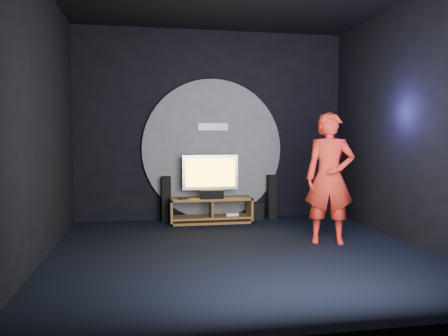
# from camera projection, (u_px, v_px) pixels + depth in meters

# --- Properties ---
(floor) EXTENTS (5.00, 5.00, 0.00)m
(floor) POSITION_uv_depth(u_px,v_px,m) (240.00, 252.00, 5.82)
(floor) COLOR black
(floor) RESTS_ON ground
(back_wall) EXTENTS (5.00, 0.04, 3.50)m
(back_wall) POSITION_uv_depth(u_px,v_px,m) (212.00, 125.00, 8.15)
(back_wall) COLOR black
(back_wall) RESTS_ON ground
(front_wall) EXTENTS (5.00, 0.04, 3.50)m
(front_wall) POSITION_uv_depth(u_px,v_px,m) (312.00, 107.00, 3.24)
(front_wall) COLOR black
(front_wall) RESTS_ON ground
(left_wall) EXTENTS (0.04, 5.00, 3.50)m
(left_wall) POSITION_uv_depth(u_px,v_px,m) (38.00, 119.00, 5.26)
(left_wall) COLOR black
(left_wall) RESTS_ON ground
(right_wall) EXTENTS (0.04, 5.00, 3.50)m
(right_wall) POSITION_uv_depth(u_px,v_px,m) (414.00, 121.00, 6.14)
(right_wall) COLOR black
(right_wall) RESTS_ON ground
(wall_disc_panel) EXTENTS (2.60, 0.11, 2.60)m
(wall_disc_panel) POSITION_uv_depth(u_px,v_px,m) (213.00, 149.00, 8.13)
(wall_disc_panel) COLOR #515156
(wall_disc_panel) RESTS_ON ground
(media_console) EXTENTS (1.46, 0.45, 0.45)m
(media_console) POSITION_uv_depth(u_px,v_px,m) (211.00, 212.00, 7.81)
(media_console) COLOR brown
(media_console) RESTS_ON ground
(tv) EXTENTS (1.00, 0.22, 0.76)m
(tv) POSITION_uv_depth(u_px,v_px,m) (210.00, 174.00, 7.82)
(tv) COLOR #ADAEB4
(tv) RESTS_ON media_console
(center_speaker) EXTENTS (0.40, 0.15, 0.15)m
(center_speaker) POSITION_uv_depth(u_px,v_px,m) (212.00, 194.00, 7.66)
(center_speaker) COLOR black
(center_speaker) RESTS_ON media_console
(remote) EXTENTS (0.18, 0.05, 0.02)m
(remote) POSITION_uv_depth(u_px,v_px,m) (183.00, 199.00, 7.58)
(remote) COLOR black
(remote) RESTS_ON media_console
(tower_speaker_left) EXTENTS (0.16, 0.18, 0.82)m
(tower_speaker_left) POSITION_uv_depth(u_px,v_px,m) (166.00, 199.00, 7.90)
(tower_speaker_left) COLOR black
(tower_speaker_left) RESTS_ON ground
(tower_speaker_right) EXTENTS (0.16, 0.18, 0.82)m
(tower_speaker_right) POSITION_uv_depth(u_px,v_px,m) (272.00, 197.00, 8.17)
(tower_speaker_right) COLOR black
(tower_speaker_right) RESTS_ON ground
(subwoofer) EXTENTS (0.28, 0.28, 0.31)m
(subwoofer) POSITION_uv_depth(u_px,v_px,m) (254.00, 211.00, 8.15)
(subwoofer) COLOR black
(subwoofer) RESTS_ON ground
(player) EXTENTS (0.80, 0.65, 1.88)m
(player) POSITION_uv_depth(u_px,v_px,m) (330.00, 178.00, 6.26)
(player) COLOR red
(player) RESTS_ON ground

